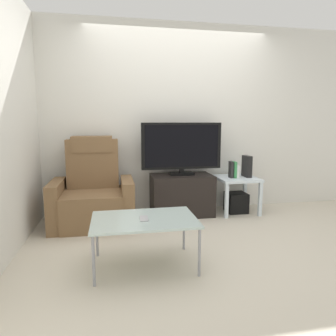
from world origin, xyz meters
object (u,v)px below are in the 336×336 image
at_px(side_table, 237,183).
at_px(book_middle, 234,170).
at_px(book_leftmost, 231,170).
at_px(coffee_table, 144,221).
at_px(game_console, 247,166).
at_px(tv_stand, 182,195).
at_px(television, 182,147).
at_px(recliner_armchair, 93,194).
at_px(cell_phone, 144,219).
at_px(book_rightmost, 237,171).
at_px(subwoofer_box, 236,202).

height_order(side_table, book_middle, book_middle).
relative_size(book_leftmost, coffee_table, 0.25).
bearing_deg(coffee_table, book_leftmost, 45.16).
xyz_separation_m(book_leftmost, coffee_table, (-1.34, -1.35, -0.21)).
bearing_deg(book_leftmost, game_console, 6.98).
height_order(tv_stand, game_console, game_console).
height_order(television, coffee_table, television).
distance_m(game_console, coffee_table, 2.11).
relative_size(recliner_armchair, side_table, 2.00).
bearing_deg(television, side_table, -3.55).
bearing_deg(tv_stand, cell_phone, -115.10).
bearing_deg(book_rightmost, book_middle, 180.00).
relative_size(game_console, cell_phone, 1.97).
relative_size(book_middle, coffee_table, 0.25).
height_order(recliner_armchair, side_table, recliner_armchair).
bearing_deg(cell_phone, subwoofer_box, 46.45).
xyz_separation_m(book_middle, game_console, (0.20, 0.03, 0.04)).
height_order(tv_stand, subwoofer_box, tv_stand).
distance_m(book_middle, coffee_table, 1.94).
relative_size(game_console, coffee_table, 0.33).
relative_size(subwoofer_box, book_middle, 1.24).
height_order(recliner_armchair, coffee_table, recliner_armchair).
height_order(television, book_leftmost, television).
distance_m(tv_stand, television, 0.64).
bearing_deg(coffee_table, cell_phone, -102.04).
relative_size(recliner_armchair, subwoofer_box, 3.94).
xyz_separation_m(book_middle, book_rightmost, (0.04, 0.00, -0.03)).
bearing_deg(book_middle, recliner_armchair, -176.55).
height_order(side_table, cell_phone, side_table).
xyz_separation_m(recliner_armchair, coffee_table, (0.51, -1.23, 0.03)).
bearing_deg(cell_phone, tv_stand, 67.52).
height_order(side_table, book_rightmost, book_rightmost).
bearing_deg(coffee_table, tv_stand, 64.74).
bearing_deg(book_rightmost, subwoofer_box, 50.94).
height_order(tv_stand, coffee_table, tv_stand).
relative_size(subwoofer_box, cell_phone, 1.83).
relative_size(book_rightmost, game_console, 0.58).
bearing_deg(game_console, book_middle, -171.49).
xyz_separation_m(side_table, book_rightmost, (-0.02, -0.02, 0.17)).
distance_m(book_rightmost, coffee_table, 1.97).
height_order(book_leftmost, coffee_table, book_leftmost).
xyz_separation_m(recliner_armchair, book_rightmost, (1.93, 0.11, 0.21)).
xyz_separation_m(game_console, cell_phone, (-1.59, -1.40, -0.21)).
distance_m(subwoofer_box, cell_phone, 2.02).
bearing_deg(tv_stand, coffee_table, -115.26).
distance_m(subwoofer_box, book_rightmost, 0.45).
distance_m(recliner_armchair, game_console, 2.11).
height_order(book_leftmost, book_middle, book_leftmost).
distance_m(book_middle, game_console, 0.21).
relative_size(tv_stand, subwoofer_box, 2.99).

